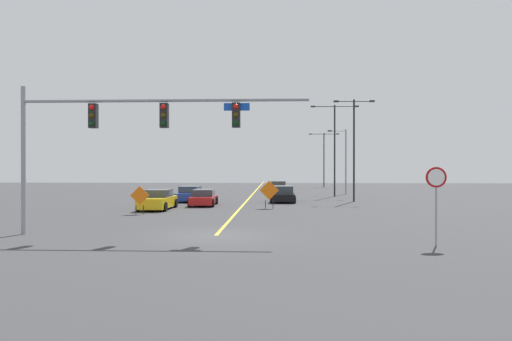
# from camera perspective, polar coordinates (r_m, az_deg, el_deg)

# --- Properties ---
(ground) EXTENTS (137.89, 137.89, 0.00)m
(ground) POSITION_cam_1_polar(r_m,az_deg,el_deg) (19.83, -4.98, -8.03)
(ground) COLOR #38383A
(road_centre_stripe) EXTENTS (0.16, 76.60, 0.01)m
(road_centre_stripe) POSITION_cam_1_polar(r_m,az_deg,el_deg) (57.88, -0.05, -2.53)
(road_centre_stripe) COLOR yellow
(road_centre_stripe) RESTS_ON ground
(traffic_signal_assembly) EXTENTS (12.43, 0.44, 6.41)m
(traffic_signal_assembly) POSITION_cam_1_polar(r_m,az_deg,el_deg) (20.55, -15.76, 5.58)
(traffic_signal_assembly) COLOR gray
(traffic_signal_assembly) RESTS_ON ground
(stop_sign) EXTENTS (0.76, 0.07, 2.91)m
(stop_sign) POSITION_cam_1_polar(r_m,az_deg,el_deg) (18.17, 21.41, -2.32)
(stop_sign) COLOR gray
(stop_sign) RESTS_ON ground
(street_lamp_mid_right) EXTENTS (3.48, 0.24, 8.74)m
(street_lamp_mid_right) POSITION_cam_1_polar(r_m,az_deg,el_deg) (40.29, 12.04, 3.51)
(street_lamp_mid_right) COLOR black
(street_lamp_mid_right) RESTS_ON ground
(street_lamp_mid_left) EXTENTS (2.06, 0.24, 7.10)m
(street_lamp_mid_left) POSITION_cam_1_polar(r_m,az_deg,el_deg) (51.35, 10.87, 1.53)
(street_lamp_mid_left) COLOR gray
(street_lamp_mid_left) RESTS_ON ground
(street_lamp_near_right) EXTENTS (4.82, 0.24, 9.23)m
(street_lamp_near_right) POSITION_cam_1_polar(r_m,az_deg,el_deg) (47.04, 9.72, 3.49)
(street_lamp_near_right) COLOR black
(street_lamp_near_right) RESTS_ON ground
(street_lamp_near_left) EXTENTS (4.53, 0.24, 8.12)m
(street_lamp_near_left) POSITION_cam_1_polar(r_m,az_deg,el_deg) (69.69, 8.42, 1.96)
(street_lamp_near_left) COLOR black
(street_lamp_near_left) RESTS_ON ground
(construction_sign_right_shoulder) EXTENTS (1.18, 0.16, 1.76)m
(construction_sign_right_shoulder) POSITION_cam_1_polar(r_m,az_deg,el_deg) (29.57, -14.20, -3.17)
(construction_sign_right_shoulder) COLOR orange
(construction_sign_right_shoulder) RESTS_ON ground
(construction_sign_median_far) EXTENTS (1.38, 0.10, 1.98)m
(construction_sign_median_far) POSITION_cam_1_polar(r_m,az_deg,el_deg) (32.70, 1.65, -2.59)
(construction_sign_median_far) COLOR orange
(construction_sign_median_far) RESTS_ON ground
(car_orange_near) EXTENTS (2.10, 4.44, 1.38)m
(car_orange_near) POSITION_cam_1_polar(r_m,az_deg,el_deg) (52.63, 2.83, -2.10)
(car_orange_near) COLOR orange
(car_orange_near) RESTS_ON ground
(car_black_distant) EXTENTS (2.13, 4.49, 1.37)m
(car_black_distant) POSITION_cam_1_polar(r_m,az_deg,el_deg) (39.00, 3.36, -2.96)
(car_black_distant) COLOR black
(car_black_distant) RESTS_ON ground
(car_blue_approaching) EXTENTS (2.12, 4.01, 1.31)m
(car_blue_approaching) POSITION_cam_1_polar(r_m,az_deg,el_deg) (39.82, -8.20, -2.95)
(car_blue_approaching) COLOR #1E389E
(car_blue_approaching) RESTS_ON ground
(car_red_mid) EXTENTS (2.03, 4.08, 1.23)m
(car_red_mid) POSITION_cam_1_polar(r_m,az_deg,el_deg) (35.51, -6.51, -3.39)
(car_red_mid) COLOR red
(car_red_mid) RESTS_ON ground
(car_yellow_far) EXTENTS (2.03, 4.50, 1.38)m
(car_yellow_far) POSITION_cam_1_polar(r_m,az_deg,el_deg) (32.74, -12.07, -3.62)
(car_yellow_far) COLOR gold
(car_yellow_far) RESTS_ON ground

